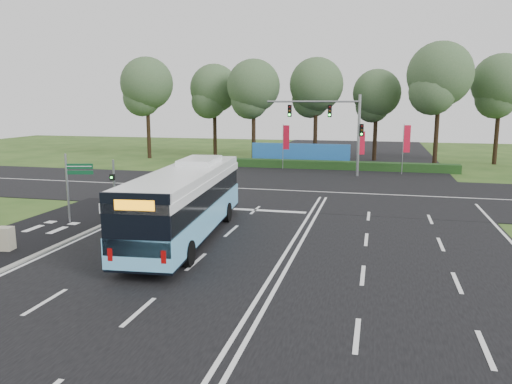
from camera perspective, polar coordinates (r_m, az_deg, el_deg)
ground at (r=24.31m, az=4.66°, el=-5.04°), size 120.00×120.00×0.00m
road_main at (r=24.31m, az=4.66°, el=-4.99°), size 20.00×120.00×0.04m
road_cross at (r=35.92m, az=7.71°, el=-0.03°), size 120.00×14.00×0.05m
bike_path at (r=26.61m, az=-24.23°, el=-4.52°), size 5.00×18.00×0.06m
kerb_strip at (r=25.22m, az=-19.91°, el=-4.93°), size 0.25×18.00×0.12m
city_bus at (r=23.55m, az=-7.97°, el=-1.12°), size 3.71×12.60×3.57m
pedestrian_signal at (r=29.88m, az=-15.94°, el=0.84°), size 0.27×0.41×3.13m
street_sign at (r=27.93m, az=-20.17°, el=1.34°), size 1.42×0.43×3.73m
utility_cabinet at (r=24.29m, az=-26.73°, el=-4.85°), size 0.71×0.61×1.07m
banner_flag_left at (r=47.69m, az=3.38°, el=5.96°), size 0.63×0.07×4.28m
banner_flag_mid at (r=45.78m, az=11.93°, el=5.25°), size 0.53×0.27×3.86m
banner_flag_right at (r=45.88m, az=16.76°, el=5.52°), size 0.63×0.27×4.47m
traffic_light_gantry at (r=43.83m, az=9.34°, el=7.90°), size 8.41×0.28×7.00m
hedge at (r=48.18m, az=9.32°, el=3.01°), size 22.00×1.20×0.80m
blue_hoarding at (r=51.02m, az=5.08°, el=4.30°), size 10.00×0.30×2.20m
eucalyptus_row at (r=54.23m, az=7.32°, el=12.13°), size 43.02×9.35×12.16m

